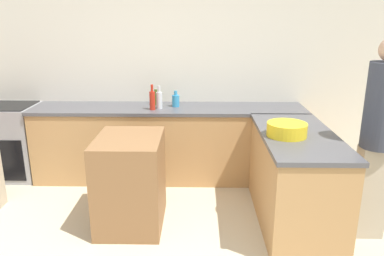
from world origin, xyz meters
The scene contains 11 objects.
wall_back centered at (0.00, 2.34, 1.35)m, with size 8.00×0.06×2.70m.
counter_back centered at (0.00, 2.00, 0.46)m, with size 3.29×0.64×0.92m.
counter_peninsula centered at (1.30, 0.97, 0.46)m, with size 0.69×1.48×0.92m.
range_oven centered at (-2.03, 2.01, 0.46)m, with size 0.76×0.60×0.93m.
island_table centered at (-0.29, 0.89, 0.44)m, with size 0.61×0.75×0.89m.
mixing_bowl centered at (1.17, 0.88, 0.98)m, with size 0.36×0.36×0.12m.
vinegar_bottle_clear centered at (-0.10, 1.93, 1.02)m, with size 0.07×0.07×0.27m.
dish_soap_bottle centered at (0.09, 2.03, 0.99)m, with size 0.09×0.09×0.19m.
olive_oil_bottle centered at (-0.16, 2.13, 0.99)m, with size 0.09×0.09×0.19m.
hot_sauce_bottle centered at (-0.18, 1.87, 1.03)m, with size 0.07×0.07×0.30m.
person_at_peninsula centered at (1.93, 0.72, 1.00)m, with size 0.30×0.30×1.81m.
Camera 1 is at (0.36, -2.39, 1.96)m, focal length 35.00 mm.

